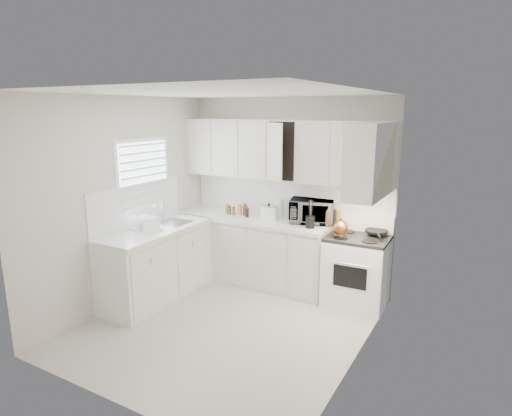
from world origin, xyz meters
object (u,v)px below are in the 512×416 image
Objects in this scene: microwave at (312,208)px; rice_cooker at (269,212)px; tea_kettle at (340,226)px; utensil_crock at (310,214)px; stove at (357,262)px; dish_rack at (146,223)px.

microwave is 2.47× the size of rice_cooker.
microwave is at bearing 125.96° from tea_kettle.
tea_kettle is 0.61× the size of utensil_crock.
tea_kettle is 0.63m from microwave.
stove and dish_rack have the same top height.
tea_kettle is at bearing -7.59° from rice_cooker.
utensil_crock reaches higher than tea_kettle.
microwave is 1.50× the size of utensil_crock.
rice_cooker is at bearing 177.91° from microwave.
stove is at bearing 1.00° from rice_cooker.
utensil_crock is at bearing -88.12° from microwave.
tea_kettle is at bearing -50.22° from microwave.
tea_kettle is at bearing 37.49° from dish_rack.
microwave reaches higher than rice_cooker.
dish_rack is (-2.18, -1.04, 0.00)m from tea_kettle.
microwave is at bearing 17.12° from rice_cooker.
microwave is 0.28m from utensil_crock.
dish_rack is at bearing -147.55° from utensil_crock.
utensil_crock is at bearing -174.38° from stove.
dish_rack is at bearing -129.18° from rice_cooker.
utensil_crock is 1.05× the size of dish_rack.
stove is 4.98× the size of rice_cooker.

